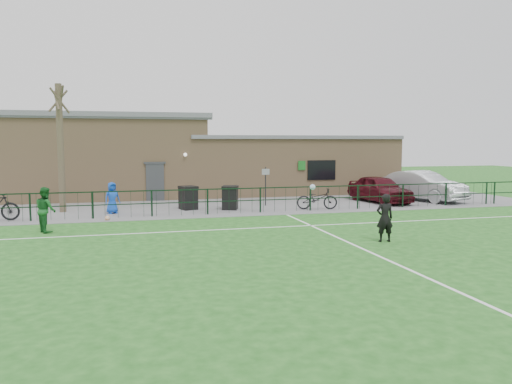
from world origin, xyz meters
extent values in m
plane|color=#1B5519|center=(0.00, 0.00, 0.00)|extent=(90.00, 90.00, 0.00)
cube|color=slate|center=(0.00, 13.50, 0.01)|extent=(34.00, 13.00, 0.02)
cube|color=white|center=(0.00, 7.80, 0.00)|extent=(28.00, 0.10, 0.01)
cube|color=white|center=(0.00, 4.00, 0.00)|extent=(28.00, 0.10, 0.01)
cube|color=white|center=(2.00, 0.00, 0.00)|extent=(0.10, 16.00, 0.01)
cube|color=black|center=(0.00, 8.00, 0.60)|extent=(28.00, 0.10, 1.20)
cylinder|color=#493C2C|center=(-8.00, 10.50, 3.00)|extent=(0.30, 0.30, 6.00)
cube|color=black|center=(-2.15, 9.89, 0.55)|extent=(0.92, 0.98, 1.06)
cube|color=black|center=(-0.16, 9.38, 0.56)|extent=(0.93, 0.99, 1.07)
cylinder|color=black|center=(1.91, 10.35, 1.02)|extent=(0.06, 0.06, 2.00)
imported|color=#450C15|center=(8.37, 10.16, 0.76)|extent=(2.30, 4.51, 1.47)
imported|color=#B7BBC0|center=(11.14, 10.35, 0.85)|extent=(3.36, 5.32, 1.66)
imported|color=black|center=(3.98, 8.33, 0.54)|extent=(2.09, 1.12, 1.04)
imported|color=blue|center=(-5.72, 9.38, 0.75)|extent=(0.84, 0.71, 1.45)
imported|color=black|center=(3.21, 0.36, 0.81)|extent=(0.62, 0.44, 1.61)
sphere|color=white|center=(1.92, 3.66, 1.57)|extent=(0.22, 0.22, 0.22)
imported|color=#1A5B24|center=(-7.98, 5.14, 0.84)|extent=(0.94, 1.02, 1.68)
sphere|color=silver|center=(-5.89, 7.37, 0.11)|extent=(0.21, 0.21, 0.21)
cube|color=tan|center=(0.00, 16.50, 1.75)|extent=(24.00, 5.00, 3.50)
cube|color=tan|center=(-6.24, 16.50, 4.10)|extent=(11.52, 5.00, 1.20)
cube|color=slate|center=(-6.24, 16.50, 4.82)|extent=(12.02, 5.40, 0.28)
cube|color=slate|center=(5.28, 16.50, 3.60)|extent=(13.44, 5.30, 0.22)
cube|color=#383A3D|center=(-3.50, 13.97, 1.05)|extent=(1.00, 0.08, 2.10)
cube|color=black|center=(6.50, 13.97, 1.60)|extent=(1.80, 0.08, 1.20)
cube|color=#19661E|center=(5.20, 13.92, 1.90)|extent=(0.45, 0.04, 0.55)
camera|label=1|loc=(-5.11, -14.42, 3.33)|focal=35.00mm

